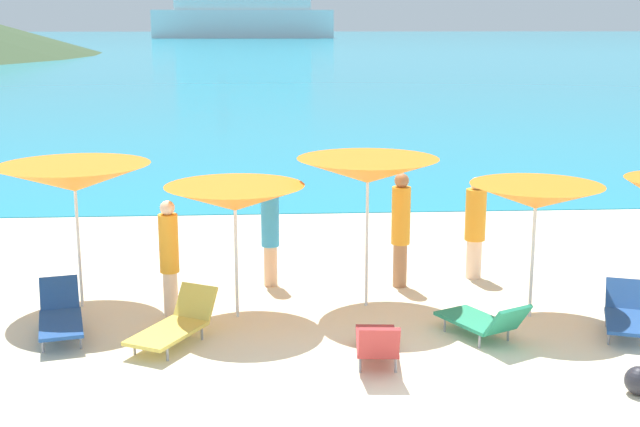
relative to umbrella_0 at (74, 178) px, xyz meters
The scene contains 17 objects.
ground_plane 7.96m from the umbrella_0, 52.86° to the left, with size 50.00×100.00×0.30m, color beige.
ocean_water 226.36m from the umbrella_0, 88.83° to the left, with size 650.00×440.00×0.02m, color teal.
umbrella_0 is the anchor object (origin of this frame).
umbrella_1 2.53m from the umbrella_0, 14.96° to the right, with size 2.19×2.19×2.01m.
umbrella_2 4.44m from the umbrella_0, ahead, with size 2.36×2.36×2.33m.
umbrella_3 6.89m from the umbrella_0, ahead, with size 1.94×1.94×2.02m.
lounge_chair_0 2.15m from the umbrella_0, 91.33° to the right, with size 0.91×1.66×0.67m.
lounge_chair_1 2.92m from the umbrella_0, 46.02° to the right, with size 1.23×1.58×0.67m.
lounge_chair_3 6.41m from the umbrella_0, 17.23° to the right, with size 1.16×1.48×0.64m.
lounge_chair_4 8.31m from the umbrella_0, 12.10° to the right, with size 0.96×1.49×0.63m.
lounge_chair_5 5.32m from the umbrella_0, 31.63° to the right, with size 0.64×1.44×0.74m.
beachgoer_0 5.25m from the umbrella_0, ahead, with size 0.31×0.31×1.93m.
beachgoer_1 3.25m from the umbrella_0, 16.54° to the left, with size 0.30×0.30×1.80m.
beachgoer_2 1.86m from the umbrella_0, 19.33° to the right, with size 0.29×0.29×1.77m.
beachgoer_3 6.64m from the umbrella_0, ahead, with size 0.35×0.35×1.78m.
beach_ball 8.38m from the umbrella_0, 27.00° to the right, with size 0.35×0.35×0.35m, color #26262D.
cruise_ship 243.86m from the umbrella_0, 90.72° to the left, with size 53.18×10.03×24.60m.
Camera 1 is at (-1.74, -8.91, 4.32)m, focal length 47.59 mm.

